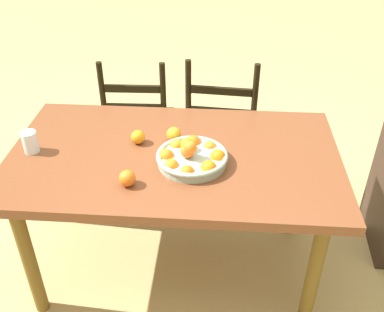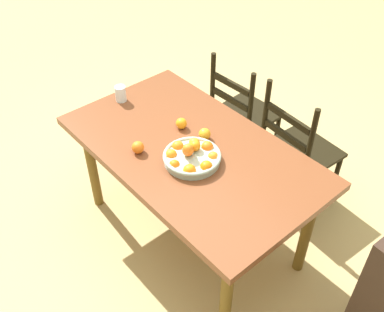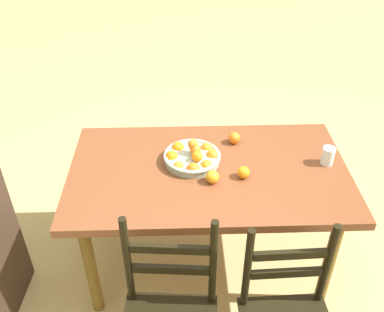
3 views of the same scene
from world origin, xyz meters
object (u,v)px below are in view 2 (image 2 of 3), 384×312
fruit_bowl (192,157)px  drinking_glass (121,94)px  orange_loose_2 (181,123)px  chair_by_cabinet (242,116)px  orange_loose_0 (138,147)px  chair_near_window (297,152)px  orange_loose_1 (205,134)px  dining_table (191,159)px

fruit_bowl → drinking_glass: 0.77m
orange_loose_2 → fruit_bowl: bearing=-29.0°
chair_by_cabinet → orange_loose_0: bearing=96.4°
chair_by_cabinet → drinking_glass: 0.98m
chair_near_window → chair_by_cabinet: chair_near_window is taller
chair_by_cabinet → fruit_bowl: 1.03m
chair_near_window → orange_loose_0: bearing=73.3°
orange_loose_1 → orange_loose_2: orange_loose_1 is taller
dining_table → orange_loose_2: size_ratio=22.94×
chair_near_window → fruit_bowl: size_ratio=3.00×
orange_loose_1 → drinking_glass: size_ratio=0.68×
orange_loose_1 → orange_loose_0: bearing=-113.2°
chair_by_cabinet → orange_loose_0: 1.12m
fruit_bowl → chair_near_window: bearing=80.9°
chair_by_cabinet → drinking_glass: bearing=64.7°
chair_near_window → orange_loose_2: bearing=63.7°
fruit_bowl → orange_loose_2: fruit_bowl is taller
dining_table → chair_near_window: (0.23, 0.77, -0.24)m
dining_table → orange_loose_0: (-0.17, -0.26, 0.12)m
chair_by_cabinet → orange_loose_0: size_ratio=13.22×
chair_by_cabinet → orange_loose_1: (0.31, -0.68, 0.36)m
drinking_glass → orange_loose_0: bearing=-24.0°
orange_loose_1 → drinking_glass: 0.69m
orange_loose_0 → orange_loose_2: size_ratio=1.05×
chair_by_cabinet → orange_loose_2: chair_by_cabinet is taller
orange_loose_0 → orange_loose_1: same height
orange_loose_0 → drinking_glass: (-0.51, 0.23, 0.02)m
orange_loose_2 → chair_by_cabinet: bearing=101.1°
chair_by_cabinet → orange_loose_2: (0.14, -0.72, 0.36)m
dining_table → drinking_glass: bearing=-177.3°
dining_table → orange_loose_2: orange_loose_2 is taller
chair_by_cabinet → orange_loose_1: 0.83m
chair_near_window → chair_by_cabinet: (-0.55, 0.02, -0.00)m
fruit_bowl → drinking_glass: size_ratio=3.10×
chair_near_window → fruit_bowl: 0.93m
dining_table → orange_loose_0: size_ratio=21.78×
fruit_bowl → orange_loose_0: (-0.26, -0.18, 0.00)m
chair_near_window → orange_loose_1: (-0.24, -0.66, 0.36)m
orange_loose_2 → dining_table: bearing=-23.1°
orange_loose_1 → orange_loose_2: bearing=-168.1°
chair_near_window → orange_loose_0: 1.16m
chair_near_window → drinking_glass: (-0.91, -0.80, 0.38)m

